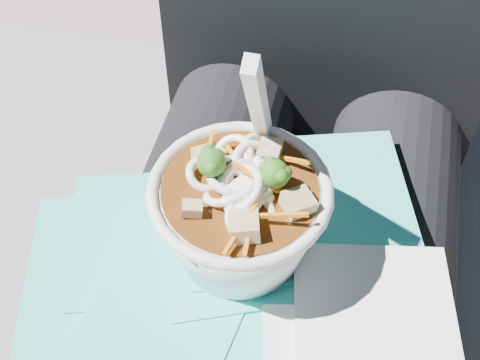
% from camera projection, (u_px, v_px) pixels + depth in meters
% --- Properties ---
extents(stone_ledge, '(1.00, 0.51, 0.46)m').
position_uv_depth(stone_ledge, '(286.00, 314.00, 0.94)').
color(stone_ledge, slate).
rests_on(stone_ledge, ground).
extents(lap, '(0.32, 0.48, 0.14)m').
position_uv_depth(lap, '(274.00, 300.00, 0.61)').
color(lap, black).
rests_on(lap, stone_ledge).
extents(person_body, '(0.34, 0.94, 1.00)m').
position_uv_depth(person_body, '(293.00, 206.00, 0.65)').
color(person_body, black).
rests_on(person_body, ground).
extents(plastic_bag, '(0.35, 0.36, 0.02)m').
position_uv_depth(plastic_bag, '(229.00, 275.00, 0.54)').
color(plastic_bag, '#2FC6BE').
rests_on(plastic_bag, lap).
extents(napkins, '(0.15, 0.20, 0.01)m').
position_uv_depth(napkins, '(361.00, 352.00, 0.48)').
color(napkins, white).
rests_on(napkins, plastic_bag).
extents(udon_bowl, '(0.17, 0.17, 0.19)m').
position_uv_depth(udon_bowl, '(241.00, 209.00, 0.51)').
color(udon_bowl, white).
rests_on(udon_bowl, plastic_bag).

